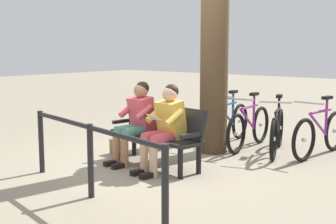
{
  "coord_description": "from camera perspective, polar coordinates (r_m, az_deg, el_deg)",
  "views": [
    {
      "loc": [
        -4.18,
        4.69,
        1.69
      ],
      "look_at": [
        -0.03,
        -0.38,
        0.75
      ],
      "focal_mm": 47.95,
      "sensor_mm": 36.0,
      "label": 1
    }
  ],
  "objects": [
    {
      "name": "bicycle_orange",
      "position": [
        7.42,
        13.69,
        -2.39
      ],
      "size": [
        0.69,
        1.6,
        0.94
      ],
      "rotation": [
        0.0,
        0.0,
        1.92
      ],
      "color": "black",
      "rests_on": "ground"
    },
    {
      "name": "bicycle_green",
      "position": [
        7.68,
        10.28,
        -1.93
      ],
      "size": [
        0.48,
        1.68,
        0.94
      ],
      "rotation": [
        0.0,
        0.0,
        1.67
      ],
      "color": "black",
      "rests_on": "ground"
    },
    {
      "name": "bicycle_purple",
      "position": [
        7.43,
        18.77,
        -2.59
      ],
      "size": [
        0.48,
        1.68,
        0.94
      ],
      "rotation": [
        0.0,
        0.0,
        1.47
      ],
      "color": "black",
      "rests_on": "ground"
    },
    {
      "name": "litter_bin",
      "position": [
        7.61,
        -0.77,
        -1.79
      ],
      "size": [
        0.42,
        0.42,
        0.74
      ],
      "color": "slate",
      "rests_on": "ground"
    },
    {
      "name": "handbag",
      "position": [
        7.21,
        -6.28,
        -4.45
      ],
      "size": [
        0.31,
        0.17,
        0.24
      ],
      "primitive_type": "cube",
      "rotation": [
        0.0,
        0.0,
        -0.09
      ],
      "color": "olive",
      "rests_on": "ground"
    },
    {
      "name": "bicycle_blue",
      "position": [
        8.02,
        7.69,
        -1.46
      ],
      "size": [
        0.48,
        1.67,
        0.94
      ],
      "rotation": [
        0.0,
        0.0,
        1.69
      ],
      "color": "black",
      "rests_on": "ground"
    },
    {
      "name": "railing_fence",
      "position": [
        5.13,
        -9.86,
        -4.48
      ],
      "size": [
        2.7,
        0.61,
        0.85
      ],
      "rotation": [
        0.0,
        0.0,
        -0.2
      ],
      "color": "black",
      "rests_on": "ground"
    },
    {
      "name": "bench",
      "position": [
        6.48,
        -1.14,
        -2.35
      ],
      "size": [
        1.66,
        0.73,
        0.87
      ],
      "rotation": [
        0.0,
        0.0,
        -0.16
      ],
      "color": "black",
      "rests_on": "ground"
    },
    {
      "name": "tree_trunk",
      "position": [
        7.22,
        5.95,
        9.93
      ],
      "size": [
        0.45,
        0.45,
        3.83
      ],
      "primitive_type": "cylinder",
      "color": "#4C3823",
      "rests_on": "ground"
    },
    {
      "name": "ground_plane",
      "position": [
        6.51,
        -2.39,
        -6.9
      ],
      "size": [
        40.0,
        40.0,
        0.0
      ],
      "primitive_type": "plane",
      "color": "gray"
    },
    {
      "name": "person_reading",
      "position": [
        6.11,
        -0.36,
        -1.5
      ],
      "size": [
        0.53,
        0.81,
        1.2
      ],
      "rotation": [
        0.0,
        0.0,
        -0.16
      ],
      "color": "gold",
      "rests_on": "ground"
    },
    {
      "name": "person_companion",
      "position": [
        6.6,
        -4.01,
        -0.8
      ],
      "size": [
        0.53,
        0.81,
        1.2
      ],
      "rotation": [
        0.0,
        0.0,
        -0.16
      ],
      "color": "#D84C59",
      "rests_on": "ground"
    }
  ]
}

